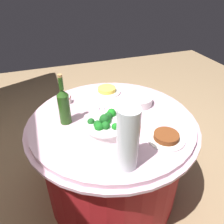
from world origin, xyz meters
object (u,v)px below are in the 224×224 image
(wine_bottle, at_px, (64,105))
(food_plate_fried_egg, at_px, (107,90))
(broccoli_bowl, at_px, (106,125))
(decorative_fruit_vase, at_px, (128,141))
(serving_tongs, at_px, (100,113))
(label_placard_rear, at_px, (137,145))
(label_placard_mid, at_px, (70,99))
(food_plate_stir_fry, at_px, (166,137))
(plate_stack, at_px, (138,100))
(label_placard_front, at_px, (129,112))

(wine_bottle, relative_size, food_plate_fried_egg, 1.53)
(broccoli_bowl, bearing_deg, wine_bottle, 51.59)
(broccoli_bowl, distance_m, decorative_fruit_vase, 0.33)
(wine_bottle, bearing_deg, serving_tongs, -83.80)
(food_plate_fried_egg, bearing_deg, broccoli_bowl, 161.44)
(broccoli_bowl, xyz_separation_m, food_plate_fried_egg, (0.48, -0.16, -0.03))
(serving_tongs, height_order, food_plate_fried_egg, food_plate_fried_egg)
(broccoli_bowl, xyz_separation_m, label_placard_rear, (-0.21, -0.11, -0.01))
(serving_tongs, distance_m, label_placard_rear, 0.42)
(wine_bottle, relative_size, label_placard_mid, 6.11)
(label_placard_mid, bearing_deg, serving_tongs, -141.88)
(decorative_fruit_vase, distance_m, serving_tongs, 0.53)
(food_plate_fried_egg, relative_size, food_plate_stir_fry, 1.00)
(broccoli_bowl, distance_m, food_plate_stir_fry, 0.36)
(serving_tongs, bearing_deg, plate_stack, -84.18)
(broccoli_bowl, distance_m, plate_stack, 0.40)
(broccoli_bowl, bearing_deg, label_placard_mid, 19.76)
(food_plate_fried_egg, bearing_deg, serving_tongs, 153.16)
(plate_stack, bearing_deg, label_placard_mid, 68.71)
(food_plate_fried_egg, height_order, label_placard_front, label_placard_front)
(food_plate_stir_fry, bearing_deg, decorative_fruit_vase, 109.97)
(decorative_fruit_vase, distance_m, label_placard_rear, 0.19)
(broccoli_bowl, bearing_deg, decorative_fruit_vase, -177.77)
(food_plate_stir_fry, distance_m, label_placard_rear, 0.20)
(serving_tongs, relative_size, food_plate_fried_egg, 0.74)
(decorative_fruit_vase, relative_size, serving_tongs, 2.10)
(food_plate_stir_fry, relative_size, label_placard_mid, 4.00)
(plate_stack, bearing_deg, food_plate_stir_fry, 177.65)
(food_plate_fried_egg, distance_m, food_plate_stir_fry, 0.69)
(wine_bottle, bearing_deg, decorative_fruit_vase, -154.20)
(wine_bottle, bearing_deg, label_placard_front, -99.85)
(decorative_fruit_vase, distance_m, food_plate_fried_egg, 0.81)
(food_plate_stir_fry, relative_size, label_placard_rear, 4.00)
(label_placard_rear, bearing_deg, label_placard_front, -15.56)
(broccoli_bowl, height_order, label_placard_front, broccoli_bowl)
(wine_bottle, relative_size, label_placard_front, 6.11)
(plate_stack, bearing_deg, broccoli_bowl, 125.59)
(wine_bottle, height_order, label_placard_mid, wine_bottle)
(label_placard_rear, bearing_deg, serving_tongs, 12.25)
(food_plate_fried_egg, bearing_deg, plate_stack, -147.05)
(wine_bottle, height_order, serving_tongs, wine_bottle)
(food_plate_fried_egg, distance_m, label_placard_front, 0.38)
(food_plate_stir_fry, bearing_deg, label_placard_mid, 36.54)
(plate_stack, xyz_separation_m, wine_bottle, (-0.06, 0.54, 0.10))
(food_plate_fried_egg, bearing_deg, food_plate_stir_fry, -168.02)
(food_plate_fried_egg, xyz_separation_m, label_placard_mid, (-0.07, 0.31, 0.01))
(decorative_fruit_vase, xyz_separation_m, label_placard_rear, (0.09, -0.10, -0.13))
(broccoli_bowl, bearing_deg, label_placard_front, -62.59)
(food_plate_stir_fry, bearing_deg, serving_tongs, 35.66)
(plate_stack, distance_m, label_placard_rear, 0.49)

